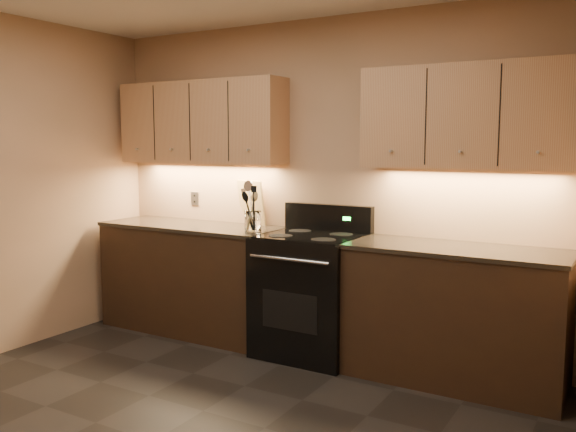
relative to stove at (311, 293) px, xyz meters
The scene contains 15 objects.
wall_back 0.88m from the stove, 104.10° to the left, with size 4.00×0.04×2.60m, color tan.
wall_right 2.68m from the stove, 41.21° to the right, with size 0.04×4.00×2.60m, color tan.
counter_left 1.18m from the stove, behind, with size 1.62×0.62×0.93m.
counter_right 1.10m from the stove, ahead, with size 1.46×0.62×0.93m.
stove is the anchor object (origin of this frame).
upper_cab_left 1.78m from the stove, behind, with size 1.60×0.30×0.70m, color tan.
upper_cab_right 1.73m from the stove, ahead, with size 1.44×0.30×0.70m, color tan.
outlet_plate 1.55m from the stove, 167.24° to the left, with size 0.09×0.01×0.12m, color #B2B5BA.
utensil_crock 0.73m from the stove, behind, with size 0.17×0.17×0.16m.
cutting_board 1.02m from the stove, 159.08° to the left, with size 0.30×0.02×0.38m, color tan.
wooden_spoon 0.81m from the stove, behind, with size 0.06×0.06×0.29m, color tan, non-canonical shape.
black_spoon 0.80m from the stove, behind, with size 0.06×0.06×0.31m, color black, non-canonical shape.
black_turner 0.81m from the stove, behind, with size 0.08×0.08×0.36m, color black, non-canonical shape.
steel_spatula 0.80m from the stove, behind, with size 0.08×0.08×0.35m, color silver, non-canonical shape.
steel_skimmer 0.81m from the stove, behind, with size 0.09×0.09×0.38m, color silver, non-canonical shape.
Camera 1 is at (2.24, -2.35, 1.63)m, focal length 38.00 mm.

